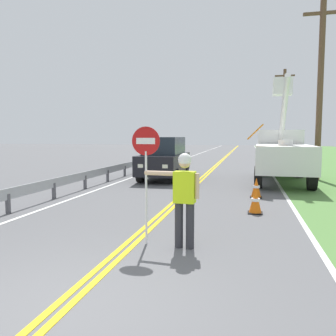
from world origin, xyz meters
TOP-DOWN VIEW (x-y plane):
  - ground_plane at (0.00, 0.00)m, footprint 160.00×160.00m
  - centerline_yellow_left at (-0.09, 20.00)m, footprint 0.11×110.00m
  - centerline_yellow_right at (0.09, 20.00)m, footprint 0.11×110.00m
  - edge_line_right at (3.60, 20.00)m, footprint 0.12×110.00m
  - edge_line_left at (-3.60, 20.00)m, footprint 0.12×110.00m
  - flagger_worker at (1.08, 2.63)m, footprint 1.09×0.27m
  - stop_sign_paddle at (0.31, 2.68)m, footprint 0.56×0.04m
  - utility_bucket_truck at (3.79, 13.24)m, footprint 2.85×6.87m
  - oncoming_suv_nearest at (-1.81, 12.73)m, footprint 1.98×4.64m
  - utility_pole_near at (5.57, 14.27)m, footprint 1.80×0.28m
  - utility_pole_mid at (5.46, 30.51)m, footprint 1.80×0.28m
  - traffic_cone_lead at (2.47, 5.96)m, footprint 0.40×0.40m
  - traffic_cone_mid at (2.55, 8.48)m, footprint 0.40×0.40m
  - guardrail_left_shoulder at (-4.20, 14.63)m, footprint 0.10×32.00m

SIDE VIEW (x-z plane):
  - ground_plane at x=0.00m, z-range 0.00..0.00m
  - centerline_yellow_left at x=-0.09m, z-range 0.00..0.01m
  - centerline_yellow_right at x=0.09m, z-range 0.00..0.01m
  - edge_line_right at x=3.60m, z-range 0.00..0.01m
  - edge_line_left at x=-3.60m, z-range 0.00..0.01m
  - traffic_cone_lead at x=2.47m, z-range -0.01..0.69m
  - traffic_cone_mid at x=2.55m, z-range -0.01..0.69m
  - guardrail_left_shoulder at x=-4.20m, z-range 0.16..0.87m
  - flagger_worker at x=1.08m, z-range 0.13..1.96m
  - oncoming_suv_nearest at x=-1.81m, z-range 0.01..2.11m
  - utility_bucket_truck at x=3.79m, z-range -1.08..3.88m
  - stop_sign_paddle at x=0.31m, z-range 0.54..2.87m
  - utility_pole_mid at x=5.46m, z-range 0.18..8.60m
  - utility_pole_near at x=5.57m, z-range 0.18..8.74m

